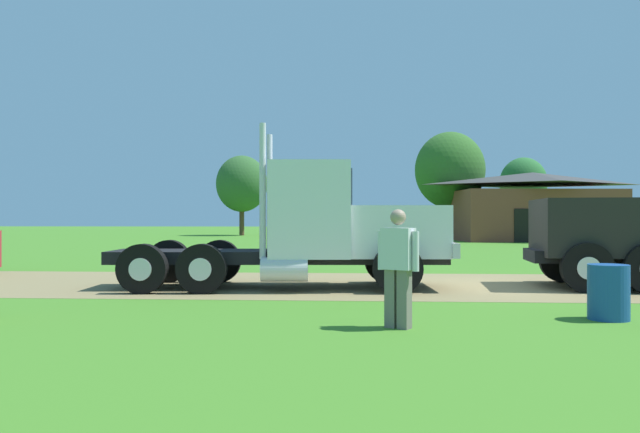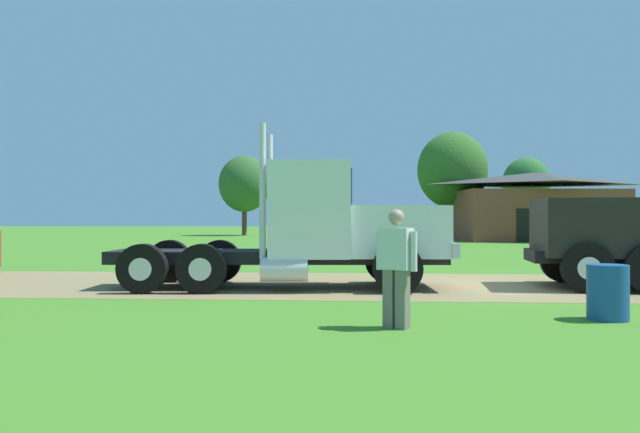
{
  "view_description": "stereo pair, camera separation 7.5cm",
  "coord_description": "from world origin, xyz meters",
  "px_view_note": "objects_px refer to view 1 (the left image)",
  "views": [
    {
      "loc": [
        -2.42,
        -15.02,
        1.6
      ],
      "look_at": [
        -3.33,
        -1.1,
        1.63
      ],
      "focal_mm": 35.12,
      "sensor_mm": 36.0,
      "label": 1
    },
    {
      "loc": [
        -2.35,
        -15.01,
        1.6
      ],
      "look_at": [
        -3.33,
        -1.1,
        1.63
      ],
      "focal_mm": 35.12,
      "sensor_mm": 36.0,
      "label": 2
    }
  ],
  "objects_px": {
    "steel_barrel": "(608,292)",
    "shed_building": "(533,208)",
    "visitor_by_barrel": "(398,263)",
    "truck_foreground_white": "(322,230)"
  },
  "relations": [
    {
      "from": "steel_barrel",
      "to": "shed_building",
      "type": "height_order",
      "value": "shed_building"
    },
    {
      "from": "shed_building",
      "to": "steel_barrel",
      "type": "bearing_deg",
      "value": -103.31
    },
    {
      "from": "visitor_by_barrel",
      "to": "shed_building",
      "type": "height_order",
      "value": "shed_building"
    },
    {
      "from": "shed_building",
      "to": "truck_foreground_white",
      "type": "bearing_deg",
      "value": -113.01
    },
    {
      "from": "steel_barrel",
      "to": "shed_building",
      "type": "bearing_deg",
      "value": 76.69
    },
    {
      "from": "truck_foreground_white",
      "to": "shed_building",
      "type": "xyz_separation_m",
      "value": [
        13.02,
        30.65,
        0.99
      ]
    },
    {
      "from": "visitor_by_barrel",
      "to": "steel_barrel",
      "type": "xyz_separation_m",
      "value": [
        3.34,
        0.96,
        -0.51
      ]
    },
    {
      "from": "steel_barrel",
      "to": "visitor_by_barrel",
      "type": "bearing_deg",
      "value": -163.9
    },
    {
      "from": "truck_foreground_white",
      "to": "shed_building",
      "type": "bearing_deg",
      "value": 66.99
    },
    {
      "from": "truck_foreground_white",
      "to": "visitor_by_barrel",
      "type": "height_order",
      "value": "truck_foreground_white"
    }
  ]
}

